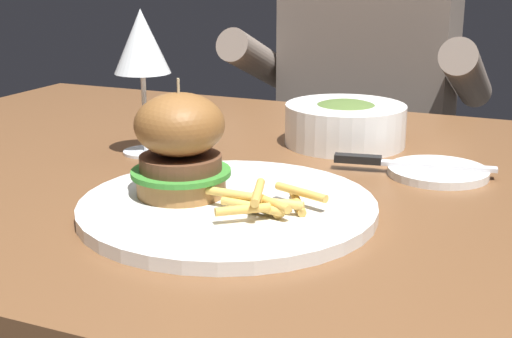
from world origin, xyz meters
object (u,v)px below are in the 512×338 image
object	(u,v)px
burger_sandwich	(180,144)
bread_plate	(438,172)
wine_glass	(142,46)
diner_person	(365,159)
soup_bowl	(345,123)
main_plate	(228,207)
table_knife	(398,162)

from	to	relation	value
burger_sandwich	bread_plate	world-z (taller)	burger_sandwich
burger_sandwich	wine_glass	size ratio (longest dim) A/B	0.64
burger_sandwich	diner_person	xyz separation A→B (m)	(-0.02, 0.88, -0.25)
wine_glass	soup_bowl	world-z (taller)	wine_glass
main_plate	soup_bowl	world-z (taller)	soup_bowl
burger_sandwich	main_plate	bearing A→B (deg)	-1.73
burger_sandwich	table_knife	distance (m)	0.30
bread_plate	burger_sandwich	bearing A→B (deg)	-136.29
main_plate	diner_person	world-z (taller)	diner_person
bread_plate	soup_bowl	xyz separation A→B (m)	(-0.15, 0.11, 0.03)
bread_plate	wine_glass	bearing A→B (deg)	-172.17
burger_sandwich	wine_glass	bearing A→B (deg)	131.45
main_plate	soup_bowl	distance (m)	0.34
bread_plate	diner_person	bearing A→B (deg)	112.00
burger_sandwich	diner_person	distance (m)	0.91
main_plate	table_knife	distance (m)	0.26
main_plate	burger_sandwich	xyz separation A→B (m)	(-0.06, 0.00, 0.06)
burger_sandwich	table_knife	size ratio (longest dim) A/B	0.64
diner_person	soup_bowl	bearing A→B (deg)	-78.68
wine_glass	soup_bowl	bearing A→B (deg)	33.49
burger_sandwich	bread_plate	bearing A→B (deg)	43.71
burger_sandwich	soup_bowl	size ratio (longest dim) A/B	0.73
bread_plate	soup_bowl	bearing A→B (deg)	145.58
bread_plate	table_knife	world-z (taller)	table_knife
diner_person	wine_glass	bearing A→B (deg)	-100.62
table_knife	wine_glass	bearing A→B (deg)	-172.44
burger_sandwich	wine_glass	xyz separation A→B (m)	(-0.15, 0.18, 0.08)
soup_bowl	main_plate	bearing A→B (deg)	-94.97
main_plate	soup_bowl	size ratio (longest dim) A/B	1.82
wine_glass	table_knife	distance (m)	0.37
main_plate	diner_person	size ratio (longest dim) A/B	0.27
burger_sandwich	diner_person	bearing A→B (deg)	91.48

